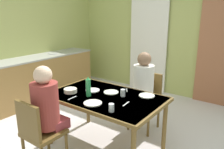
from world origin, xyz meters
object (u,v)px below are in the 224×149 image
(chair_near_diner, at_px, (38,132))
(serving_bowl_center, at_px, (70,91))
(dining_table, at_px, (105,101))
(water_bottle_green_near, at_px, (88,87))
(person_far_diner, at_px, (143,82))
(person_near_diner, at_px, (46,104))
(kitchen_counter, at_px, (40,77))
(chair_far_diner, at_px, (147,97))

(chair_near_diner, relative_size, serving_bowl_center, 5.12)
(serving_bowl_center, bearing_deg, dining_table, 21.33)
(serving_bowl_center, bearing_deg, water_bottle_green_near, 9.75)
(person_far_diner, bearing_deg, person_near_diner, 70.62)
(kitchen_counter, bearing_deg, chair_far_diner, 4.58)
(person_far_diner, bearing_deg, kitchen_counter, 1.31)
(kitchen_counter, relative_size, water_bottle_green_near, 9.88)
(person_near_diner, bearing_deg, chair_far_diner, 72.27)
(person_near_diner, bearing_deg, person_far_diner, 70.62)
(person_near_diner, bearing_deg, serving_bowl_center, 106.35)
(chair_far_diner, bearing_deg, serving_bowl_center, 57.74)
(chair_far_diner, xyz_separation_m, serving_bowl_center, (-0.62, -0.99, 0.26))
(dining_table, height_order, serving_bowl_center, serving_bowl_center)
(dining_table, bearing_deg, person_near_diner, -113.96)
(serving_bowl_center, bearing_deg, chair_far_diner, 57.74)
(serving_bowl_center, bearing_deg, chair_near_diner, -77.00)
(person_near_diner, distance_m, person_far_diner, 1.44)
(kitchen_counter, height_order, dining_table, kitchen_counter)
(person_far_diner, xyz_separation_m, water_bottle_green_near, (-0.34, -0.81, 0.07))
(chair_near_diner, bearing_deg, person_far_diner, 72.27)
(person_far_diner, height_order, serving_bowl_center, person_far_diner)
(dining_table, bearing_deg, kitchen_counter, 164.22)
(dining_table, bearing_deg, chair_near_diner, -110.31)
(kitchen_counter, bearing_deg, person_far_diner, 1.31)
(dining_table, xyz_separation_m, water_bottle_green_near, (-0.17, -0.13, 0.19))
(chair_near_diner, distance_m, serving_bowl_center, 0.71)
(dining_table, height_order, person_far_diner, person_far_diner)
(person_far_diner, distance_m, water_bottle_green_near, 0.88)
(chair_far_diner, bearing_deg, dining_table, 77.82)
(person_near_diner, relative_size, serving_bowl_center, 4.53)
(kitchen_counter, bearing_deg, dining_table, -15.78)
(person_far_diner, bearing_deg, chair_far_diner, -90.00)
(person_near_diner, relative_size, person_far_diner, 1.00)
(dining_table, height_order, person_near_diner, person_near_diner)
(chair_far_diner, distance_m, water_bottle_green_near, 1.06)
(chair_near_diner, relative_size, person_far_diner, 1.13)
(chair_far_diner, xyz_separation_m, person_far_diner, (-0.00, -0.14, 0.28))
(dining_table, relative_size, serving_bowl_center, 8.64)
(kitchen_counter, distance_m, person_far_diner, 2.41)
(dining_table, distance_m, chair_near_diner, 0.88)
(person_far_diner, relative_size, water_bottle_green_near, 3.02)
(chair_near_diner, distance_m, water_bottle_green_near, 0.79)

